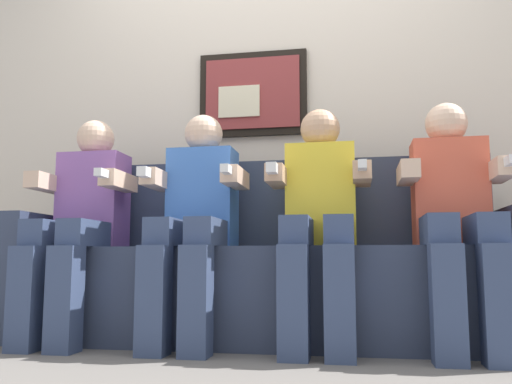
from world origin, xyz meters
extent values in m
plane|color=#66605B|center=(0.00, 0.00, 0.00)|extent=(6.33, 6.33, 0.00)
cube|color=beige|center=(0.00, 0.77, 1.30)|extent=(4.87, 0.05, 2.60)
cube|color=black|center=(-0.12, 0.72, 1.35)|extent=(0.63, 0.03, 0.50)
cube|color=maroon|center=(-0.12, 0.71, 1.35)|extent=(0.55, 0.02, 0.42)
cube|color=beige|center=(-0.20, 0.70, 1.30)|extent=(0.24, 0.02, 0.18)
cube|color=#333D56|center=(0.00, 0.29, 0.23)|extent=(2.19, 0.58, 0.45)
cube|color=#333D56|center=(0.00, 0.51, 0.68)|extent=(2.19, 0.14, 0.45)
cube|color=#333D56|center=(-1.16, 0.29, 0.31)|extent=(0.14, 0.58, 0.62)
cube|color=#8C59A5|center=(-0.87, 0.28, 0.69)|extent=(0.32, 0.20, 0.48)
sphere|color=beige|center=(-0.87, 0.28, 1.02)|extent=(0.19, 0.19, 0.19)
cube|color=#38476B|center=(-0.96, 0.08, 0.51)|extent=(0.12, 0.40, 0.12)
cube|color=#38476B|center=(-0.78, 0.08, 0.51)|extent=(0.12, 0.40, 0.12)
cube|color=#38476B|center=(-0.96, -0.12, 0.23)|extent=(0.12, 0.12, 0.45)
cube|color=#38476B|center=(-0.78, -0.12, 0.23)|extent=(0.12, 0.12, 0.45)
cube|color=beige|center=(-1.06, 0.16, 0.77)|extent=(0.08, 0.28, 0.08)
cube|color=beige|center=(-0.68, 0.16, 0.77)|extent=(0.08, 0.28, 0.08)
cube|color=white|center=(-0.68, 0.00, 0.78)|extent=(0.04, 0.13, 0.04)
cube|color=#3F72CC|center=(-0.29, 0.28, 0.69)|extent=(0.32, 0.20, 0.48)
sphere|color=beige|center=(-0.29, 0.28, 1.02)|extent=(0.19, 0.19, 0.19)
cube|color=#38476B|center=(-0.38, 0.08, 0.51)|extent=(0.12, 0.40, 0.12)
cube|color=#38476B|center=(-0.20, 0.08, 0.51)|extent=(0.12, 0.40, 0.12)
cube|color=#38476B|center=(-0.38, -0.12, 0.23)|extent=(0.12, 0.12, 0.45)
cube|color=#38476B|center=(-0.20, -0.12, 0.23)|extent=(0.12, 0.12, 0.45)
cube|color=beige|center=(-0.48, 0.16, 0.77)|extent=(0.08, 0.28, 0.08)
cube|color=beige|center=(-0.10, 0.16, 0.77)|extent=(0.08, 0.28, 0.08)
cube|color=white|center=(-0.10, 0.00, 0.78)|extent=(0.04, 0.13, 0.04)
cube|color=white|center=(-0.48, 0.00, 0.78)|extent=(0.04, 0.10, 0.04)
cube|color=yellow|center=(0.29, 0.28, 0.69)|extent=(0.32, 0.20, 0.48)
sphere|color=tan|center=(0.29, 0.28, 1.02)|extent=(0.19, 0.19, 0.19)
cube|color=#38476B|center=(0.20, 0.08, 0.51)|extent=(0.12, 0.40, 0.12)
cube|color=#38476B|center=(0.38, 0.08, 0.51)|extent=(0.12, 0.40, 0.12)
cube|color=#38476B|center=(0.20, -0.12, 0.23)|extent=(0.12, 0.12, 0.45)
cube|color=#38476B|center=(0.38, -0.12, 0.23)|extent=(0.12, 0.12, 0.45)
cube|color=tan|center=(0.10, 0.16, 0.77)|extent=(0.08, 0.28, 0.08)
cube|color=tan|center=(0.48, 0.16, 0.77)|extent=(0.08, 0.28, 0.08)
cube|color=white|center=(0.48, 0.00, 0.78)|extent=(0.04, 0.13, 0.04)
cube|color=white|center=(0.10, 0.00, 0.78)|extent=(0.04, 0.10, 0.04)
cube|color=#D8593F|center=(0.87, 0.28, 0.69)|extent=(0.32, 0.20, 0.48)
sphere|color=beige|center=(0.87, 0.28, 1.02)|extent=(0.19, 0.19, 0.19)
cube|color=#38476B|center=(0.78, 0.08, 0.51)|extent=(0.12, 0.40, 0.12)
cube|color=#38476B|center=(0.96, 0.08, 0.51)|extent=(0.12, 0.40, 0.12)
cube|color=#38476B|center=(0.78, -0.12, 0.23)|extent=(0.12, 0.12, 0.45)
cube|color=#38476B|center=(0.96, -0.12, 0.23)|extent=(0.12, 0.12, 0.45)
cube|color=beige|center=(0.68, 0.16, 0.77)|extent=(0.08, 0.28, 0.08)
cube|color=beige|center=(1.06, 0.16, 0.77)|extent=(0.08, 0.28, 0.08)
cube|color=white|center=(1.06, 0.00, 0.78)|extent=(0.04, 0.13, 0.04)
camera|label=1|loc=(0.44, -2.29, 0.38)|focal=38.20mm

